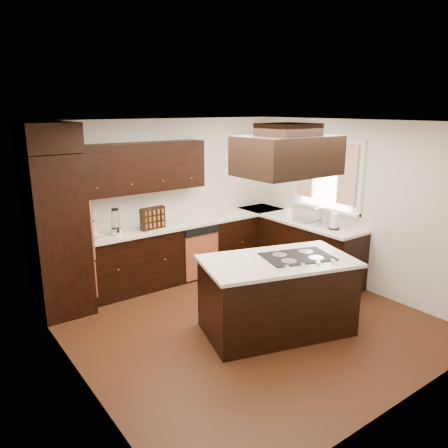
{
  "coord_description": "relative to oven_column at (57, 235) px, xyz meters",
  "views": [
    {
      "loc": [
        -3.24,
        -3.96,
        2.65
      ],
      "look_at": [
        0.1,
        0.6,
        1.15
      ],
      "focal_mm": 35.0,
      "sensor_mm": 36.0,
      "label": 1
    }
  ],
  "objects": [
    {
      "name": "window_frame",
      "position": [
        3.85,
        -1.16,
        0.59
      ],
      "size": [
        0.06,
        1.32,
        1.12
      ],
      "primitive_type": "cube",
      "color": "white",
      "rests_on": "wall_right"
    },
    {
      "name": "sink_rim",
      "position": [
        3.58,
        -1.16,
        -0.14
      ],
      "size": [
        0.52,
        0.84,
        0.01
      ],
      "primitive_type": "cube",
      "color": "silver",
      "rests_on": "countertop_right"
    },
    {
      "name": "soap_bottle",
      "position": [
        3.49,
        -0.68,
        -0.04
      ],
      "size": [
        0.1,
        0.1,
        0.2
      ],
      "primitive_type": "imported",
      "rotation": [
        0.0,
        0.0,
        -0.13
      ],
      "color": "white",
      "rests_on": "countertop_right"
    },
    {
      "name": "ceiling",
      "position": [
        1.78,
        -1.71,
        1.45
      ],
      "size": [
        4.2,
        4.2,
        0.02
      ],
      "primitive_type": "cube",
      "color": "white",
      "rests_on": "ground"
    },
    {
      "name": "wall_right",
      "position": [
        3.88,
        -1.71,
        0.19
      ],
      "size": [
        0.02,
        4.2,
        2.5
      ],
      "primitive_type": "cube",
      "color": "beige",
      "rests_on": "ground"
    },
    {
      "name": "blender_pitcher",
      "position": [
        0.8,
        -0.0,
        0.09
      ],
      "size": [
        0.13,
        0.13,
        0.26
      ],
      "primitive_type": "cone",
      "color": "silver",
      "rests_on": "blender_base"
    },
    {
      "name": "spice_rack",
      "position": [
        1.37,
        -0.01,
        0.02
      ],
      "size": [
        0.4,
        0.15,
        0.33
      ],
      "primitive_type": "cube",
      "rotation": [
        0.0,
        0.0,
        0.14
      ],
      "color": "black",
      "rests_on": "countertop_back"
    },
    {
      "name": "wall_back",
      "position": [
        1.78,
        0.4,
        0.19
      ],
      "size": [
        4.2,
        0.02,
        2.5
      ],
      "primitive_type": "cube",
      "color": "beige",
      "rests_on": "ground"
    },
    {
      "name": "dishwasher_front",
      "position": [
        2.1,
        -0.2,
        -0.66
      ],
      "size": [
        0.6,
        0.05,
        0.72
      ],
      "primitive_type": "cube",
      "color": "#B65733",
      "rests_on": "floor"
    },
    {
      "name": "blender_base",
      "position": [
        0.8,
        -0.0,
        -0.09
      ],
      "size": [
        0.15,
        0.15,
        0.1
      ],
      "primitive_type": "cylinder",
      "color": "silver",
      "rests_on": "countertop_back"
    },
    {
      "name": "floor",
      "position": [
        1.78,
        -1.71,
        -1.07
      ],
      "size": [
        4.2,
        4.2,
        0.02
      ],
      "primitive_type": "cube",
      "color": "#552B15",
      "rests_on": "ground"
    },
    {
      "name": "base_cabinets_right",
      "position": [
        3.58,
        -0.8,
        -0.62
      ],
      "size": [
        0.6,
        2.4,
        0.88
      ],
      "primitive_type": "cube",
      "color": "black",
      "rests_on": "floor"
    },
    {
      "name": "island_top",
      "position": [
        1.94,
        -2.1,
        -0.16
      ],
      "size": [
        1.99,
        1.47,
        0.04
      ],
      "primitive_type": "cube",
      "rotation": [
        0.0,
        0.0,
        -0.29
      ],
      "color": "beige",
      "rests_on": "island"
    },
    {
      "name": "base_cabinets_back",
      "position": [
        1.81,
        0.09,
        -0.62
      ],
      "size": [
        2.93,
        0.6,
        0.88
      ],
      "primitive_type": "cube",
      "color": "black",
      "rests_on": "floor"
    },
    {
      "name": "upper_cabinets",
      "position": [
        1.34,
        0.23,
        0.75
      ],
      "size": [
        2.0,
        0.34,
        0.72
      ],
      "primitive_type": "cube",
      "color": "black",
      "rests_on": "wall_back"
    },
    {
      "name": "paper_towel",
      "position": [
        3.52,
        -1.61,
        -0.02
      ],
      "size": [
        0.15,
        0.15,
        0.25
      ],
      "primitive_type": "cylinder",
      "rotation": [
        0.0,
        0.0,
        0.37
      ],
      "color": "white",
      "rests_on": "countertop_right"
    },
    {
      "name": "oven_column",
      "position": [
        0.0,
        0.0,
        0.0
      ],
      "size": [
        0.65,
        0.75,
        2.12
      ],
      "primitive_type": "cube",
      "color": "black",
      "rests_on": "floor"
    },
    {
      "name": "wall_front",
      "position": [
        1.78,
        -3.81,
        0.19
      ],
      "size": [
        4.2,
        0.02,
        2.5
      ],
      "primitive_type": "cube",
      "color": "beige",
      "rests_on": "ground"
    },
    {
      "name": "curtain_left",
      "position": [
        3.79,
        -1.57,
        0.64
      ],
      "size": [
        0.02,
        0.34,
        0.9
      ],
      "primitive_type": "cube",
      "color": "#FFE0C9",
      "rests_on": "wall_right"
    },
    {
      "name": "curtain_right",
      "position": [
        3.79,
        -0.74,
        0.64
      ],
      "size": [
        0.02,
        0.34,
        0.9
      ],
      "primitive_type": "cube",
      "color": "#FFE0C9",
      "rests_on": "wall_right"
    },
    {
      "name": "mixing_bowl",
      "position": [
        0.51,
        0.08,
        -0.11
      ],
      "size": [
        0.3,
        0.3,
        0.07
      ],
      "primitive_type": "imported",
      "rotation": [
        0.0,
        0.0,
        -0.14
      ],
      "color": "white",
      "rests_on": "countertop_back"
    },
    {
      "name": "range_hood",
      "position": [
        1.88,
        -2.25,
        1.1
      ],
      "size": [
        1.05,
        0.72,
        0.42
      ],
      "primitive_type": "cube",
      "color": "black",
      "rests_on": "ceiling"
    },
    {
      "name": "hood_duct",
      "position": [
        1.88,
        -2.25,
        1.38
      ],
      "size": [
        0.55,
        0.5,
        0.13
      ],
      "primitive_type": "cube",
      "color": "black",
      "rests_on": "ceiling"
    },
    {
      "name": "cooktop",
      "position": [
        2.19,
        -2.18,
        -0.13
      ],
      "size": [
        0.93,
        0.75,
        0.01
      ],
      "primitive_type": "cube",
      "rotation": [
        0.0,
        0.0,
        -0.29
      ],
      "color": "black",
      "rests_on": "island_top"
    },
    {
      "name": "wall_left",
      "position": [
        -0.33,
        -1.71,
        0.19
      ],
      "size": [
        0.02,
        4.2,
        2.5
      ],
      "primitive_type": "cube",
      "color": "beige",
      "rests_on": "ground"
    },
    {
      "name": "countertop_back",
      "position": [
        1.81,
        0.08,
        -0.16
      ],
      "size": [
        2.93,
        0.63,
        0.04
      ],
      "primitive_type": "cube",
      "color": "beige",
      "rests_on": "base_cabinets_back"
    },
    {
      "name": "countertop_right",
      "position": [
        3.56,
        -0.8,
        -0.16
      ],
      "size": [
        0.63,
        2.4,
        0.04
      ],
      "primitive_type": "cube",
      "color": "beige",
      "rests_on": "base_cabinets_right"
    },
    {
      "name": "wall_oven_face",
      "position": [
        0.35,
        0.0,
        0.06
      ],
      "size": [
        0.05,
        0.62,
        0.78
      ],
      "primitive_type": "cube",
      "color": "#B65733",
      "rests_on": "oven_column"
    },
    {
      "name": "window_pane",
      "position": [
        3.87,
        -1.16,
        0.59
      ],
      "size": [
        0.0,
        1.2,
        1.0
      ],
      "primitive_type": "cube",
      "color": "white",
      "rests_on": "wall_right"
    },
    {
      "name": "island",
      "position": [
        1.94,
        -2.1,
        -0.62
      ],
      "size": [
        1.92,
        1.39,
        0.88
      ],
      "primitive_type": "cube",
      "rotation": [
        0.0,
        0.0,
        -0.29
      ],
      "color": "black",
      "rests_on": "floor"
    }
  ]
}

